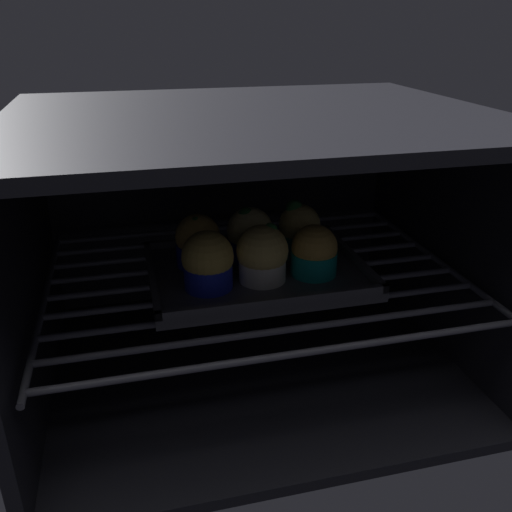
{
  "coord_description": "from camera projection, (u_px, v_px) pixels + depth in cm",
  "views": [
    {
      "loc": [
        -15.58,
        -42.06,
        46.22
      ],
      "look_at": [
        0.0,
        20.88,
        17.07
      ],
      "focal_mm": 37.92,
      "sensor_mm": 36.0,
      "label": 1
    }
  ],
  "objects": [
    {
      "name": "muffin_row1_col2",
      "position": [
        299.0,
        231.0,
        0.75
      ],
      "size": [
        5.99,
        5.99,
        7.77
      ],
      "color": "#0C8C84",
      "rests_on": "baking_tray"
    },
    {
      "name": "oven_cavity",
      "position": [
        247.0,
        241.0,
        0.76
      ],
      "size": [
        59.0,
        47.0,
        37.0
      ],
      "color": "black",
      "rests_on": "ground"
    },
    {
      "name": "muffin_row1_col0",
      "position": [
        198.0,
        242.0,
        0.72
      ],
      "size": [
        6.0,
        6.0,
        7.04
      ],
      "color": "#1928B7",
      "rests_on": "baking_tray"
    },
    {
      "name": "oven_rack",
      "position": [
        254.0,
        276.0,
        0.74
      ],
      "size": [
        54.8,
        42.0,
        0.8
      ],
      "color": "#51515B",
      "rests_on": "oven_cavity"
    },
    {
      "name": "muffin_row0_col2",
      "position": [
        314.0,
        252.0,
        0.69
      ],
      "size": [
        5.99,
        5.99,
        6.68
      ],
      "color": "#0C8C84",
      "rests_on": "baking_tray"
    },
    {
      "name": "muffin_row1_col1",
      "position": [
        247.0,
        236.0,
        0.73
      ],
      "size": [
        6.33,
        6.33,
        7.6
      ],
      "color": "#1928B7",
      "rests_on": "baking_tray"
    },
    {
      "name": "muffin_row0_col1",
      "position": [
        264.0,
        255.0,
        0.68
      ],
      "size": [
        6.57,
        6.57,
        7.43
      ],
      "color": "silver",
      "rests_on": "baking_tray"
    },
    {
      "name": "baking_tray",
      "position": [
        256.0,
        272.0,
        0.72
      ],
      "size": [
        28.09,
        21.12,
        2.2
      ],
      "color": "#4C4C51",
      "rests_on": "oven_rack"
    },
    {
      "name": "muffin_row0_col0",
      "position": [
        208.0,
        262.0,
        0.66
      ],
      "size": [
        6.42,
        6.42,
        7.36
      ],
      "color": "#1928B7",
      "rests_on": "baking_tray"
    }
  ]
}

